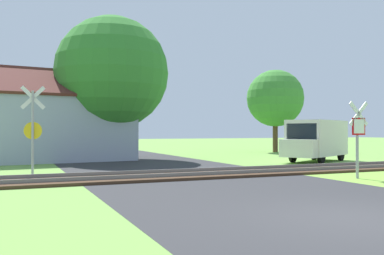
% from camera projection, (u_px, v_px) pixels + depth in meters
% --- Properties ---
extents(ground_plane, '(160.00, 160.00, 0.00)m').
position_uv_depth(ground_plane, '(361.00, 219.00, 8.04)').
color(ground_plane, '#6B9942').
extents(road_asphalt, '(8.12, 80.00, 0.01)m').
position_uv_depth(road_asphalt, '(295.00, 203.00, 9.88)').
color(road_asphalt, '#2D2D30').
rests_on(road_asphalt, ground).
extents(rail_track, '(60.00, 2.60, 0.22)m').
position_uv_depth(rail_track, '(190.00, 175.00, 15.67)').
color(rail_track, '#422D1E').
rests_on(rail_track, ground).
extents(stop_sign_near, '(0.88, 0.15, 2.70)m').
position_uv_depth(stop_sign_near, '(358.00, 133.00, 14.91)').
color(stop_sign_near, '#9E9EA5').
rests_on(stop_sign_near, ground).
extents(crossing_sign_far, '(0.87, 0.19, 3.32)m').
position_uv_depth(crossing_sign_far, '(33.00, 126.00, 15.59)').
color(crossing_sign_far, '#9E9EA5').
rests_on(crossing_sign_far, ground).
extents(house, '(8.79, 6.26, 5.20)m').
position_uv_depth(house, '(57.00, 126.00, 24.21)').
color(house, '#99A3B7').
rests_on(house, ground).
extents(tree_center, '(6.52, 6.52, 8.29)m').
position_uv_depth(tree_center, '(112.00, 73.00, 24.66)').
color(tree_center, '#513823').
rests_on(tree_center, ground).
extents(tree_far, '(4.47, 4.47, 6.48)m').
position_uv_depth(tree_far, '(275.00, 98.00, 33.61)').
color(tree_far, '#513823').
rests_on(tree_far, ground).
extents(mail_truck, '(5.19, 3.97, 2.24)m').
position_uv_depth(mail_truck, '(316.00, 139.00, 23.13)').
color(mail_truck, silver).
rests_on(mail_truck, ground).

